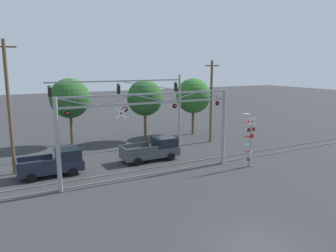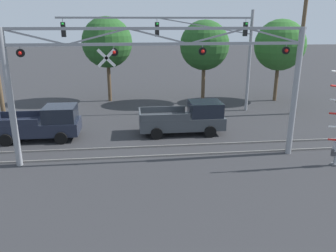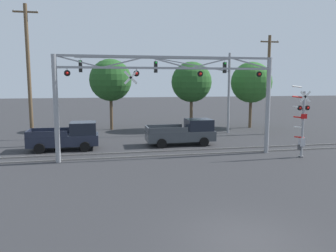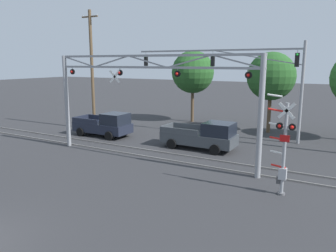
{
  "view_description": "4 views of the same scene",
  "coord_description": "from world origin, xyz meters",
  "px_view_note": "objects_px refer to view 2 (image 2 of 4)",
  "views": [
    {
      "loc": [
        -10.75,
        -11.04,
        8.84
      ],
      "look_at": [
        2.21,
        13.3,
        3.71
      ],
      "focal_mm": 35.0,
      "sensor_mm": 36.0,
      "label": 1
    },
    {
      "loc": [
        -1.36,
        -4.0,
        6.93
      ],
      "look_at": [
        0.42,
        11.86,
        1.86
      ],
      "focal_mm": 35.0,
      "sensor_mm": 36.0,
      "label": 2
    },
    {
      "loc": [
        -4.37,
        -9.2,
        5.04
      ],
      "look_at": [
        0.58,
        15.14,
        1.7
      ],
      "focal_mm": 35.0,
      "sensor_mm": 36.0,
      "label": 3
    },
    {
      "loc": [
        11.24,
        -5.41,
        6.26
      ],
      "look_at": [
        2.27,
        10.6,
        2.67
      ],
      "focal_mm": 35.0,
      "sensor_mm": 36.0,
      "label": 4
    }
  ],
  "objects_px": {
    "utility_pole_right": "(300,51)",
    "background_tree_beyond_span": "(204,45)",
    "background_tree_far_left_verge": "(107,42)",
    "pickup_truck_following": "(43,124)",
    "traffic_signal_span": "(200,41)",
    "pickup_truck_lead": "(187,118)",
    "crossing_gantry": "(159,76)",
    "background_tree_far_right_verge": "(280,45)"
  },
  "relations": [
    {
      "from": "utility_pole_right",
      "to": "background_tree_beyond_span",
      "type": "distance_m",
      "value": 7.78
    },
    {
      "from": "background_tree_beyond_span",
      "to": "background_tree_far_left_verge",
      "type": "height_order",
      "value": "background_tree_far_left_verge"
    },
    {
      "from": "pickup_truck_following",
      "to": "utility_pole_right",
      "type": "relative_size",
      "value": 0.54
    },
    {
      "from": "traffic_signal_span",
      "to": "pickup_truck_following",
      "type": "bearing_deg",
      "value": -153.71
    },
    {
      "from": "pickup_truck_lead",
      "to": "background_tree_far_left_verge",
      "type": "distance_m",
      "value": 12.08
    },
    {
      "from": "crossing_gantry",
      "to": "background_tree_beyond_span",
      "type": "height_order",
      "value": "background_tree_beyond_span"
    },
    {
      "from": "background_tree_far_left_verge",
      "to": "pickup_truck_lead",
      "type": "bearing_deg",
      "value": -60.78
    },
    {
      "from": "crossing_gantry",
      "to": "pickup_truck_lead",
      "type": "xyz_separation_m",
      "value": [
        2.16,
        4.1,
        -3.43
      ]
    },
    {
      "from": "utility_pole_right",
      "to": "pickup_truck_following",
      "type": "bearing_deg",
      "value": -168.04
    },
    {
      "from": "crossing_gantry",
      "to": "pickup_truck_following",
      "type": "bearing_deg",
      "value": 150.13
    },
    {
      "from": "utility_pole_right",
      "to": "pickup_truck_lead",
      "type": "bearing_deg",
      "value": -158.1
    },
    {
      "from": "background_tree_far_right_verge",
      "to": "utility_pole_right",
      "type": "bearing_deg",
      "value": -96.27
    },
    {
      "from": "pickup_truck_lead",
      "to": "pickup_truck_following",
      "type": "relative_size",
      "value": 1.08
    },
    {
      "from": "pickup_truck_following",
      "to": "crossing_gantry",
      "type": "bearing_deg",
      "value": -29.87
    },
    {
      "from": "pickup_truck_following",
      "to": "background_tree_far_right_verge",
      "type": "distance_m",
      "value": 20.86
    },
    {
      "from": "pickup_truck_lead",
      "to": "background_tree_far_left_verge",
      "type": "bearing_deg",
      "value": 119.22
    },
    {
      "from": "traffic_signal_span",
      "to": "background_tree_far_right_verge",
      "type": "relative_size",
      "value": 2.03
    },
    {
      "from": "pickup_truck_following",
      "to": "background_tree_beyond_span",
      "type": "xyz_separation_m",
      "value": [
        11.83,
        8.4,
        4.05
      ]
    },
    {
      "from": "background_tree_far_right_verge",
      "to": "background_tree_beyond_span",
      "type": "bearing_deg",
      "value": -179.36
    },
    {
      "from": "traffic_signal_span",
      "to": "pickup_truck_following",
      "type": "xyz_separation_m",
      "value": [
        -10.82,
        -5.35,
        -4.6
      ]
    },
    {
      "from": "crossing_gantry",
      "to": "background_tree_beyond_span",
      "type": "distance_m",
      "value": 13.31
    },
    {
      "from": "crossing_gantry",
      "to": "background_tree_far_left_verge",
      "type": "bearing_deg",
      "value": 103.53
    },
    {
      "from": "pickup_truck_lead",
      "to": "utility_pole_right",
      "type": "xyz_separation_m",
      "value": [
        9.13,
        3.67,
        3.86
      ]
    },
    {
      "from": "pickup_truck_following",
      "to": "background_tree_far_right_verge",
      "type": "relative_size",
      "value": 0.7
    },
    {
      "from": "pickup_truck_lead",
      "to": "background_tree_far_right_verge",
      "type": "distance_m",
      "value": 13.34
    },
    {
      "from": "traffic_signal_span",
      "to": "pickup_truck_lead",
      "type": "bearing_deg",
      "value": -109.41
    },
    {
      "from": "crossing_gantry",
      "to": "traffic_signal_span",
      "type": "distance_m",
      "value": 10.16
    },
    {
      "from": "traffic_signal_span",
      "to": "background_tree_beyond_span",
      "type": "relative_size",
      "value": 2.05
    },
    {
      "from": "utility_pole_right",
      "to": "background_tree_far_right_verge",
      "type": "bearing_deg",
      "value": 83.73
    },
    {
      "from": "crossing_gantry",
      "to": "background_tree_beyond_span",
      "type": "bearing_deg",
      "value": 67.98
    },
    {
      "from": "pickup_truck_lead",
      "to": "background_tree_far_left_verge",
      "type": "height_order",
      "value": "background_tree_far_left_verge"
    },
    {
      "from": "background_tree_far_left_verge",
      "to": "background_tree_far_right_verge",
      "type": "bearing_deg",
      "value": -5.9
    },
    {
      "from": "traffic_signal_span",
      "to": "background_tree_beyond_span",
      "type": "bearing_deg",
      "value": 71.8
    },
    {
      "from": "pickup_truck_lead",
      "to": "background_tree_beyond_span",
      "type": "relative_size",
      "value": 0.76
    },
    {
      "from": "background_tree_beyond_span",
      "to": "background_tree_far_left_verge",
      "type": "relative_size",
      "value": 0.96
    },
    {
      "from": "pickup_truck_lead",
      "to": "pickup_truck_following",
      "type": "bearing_deg",
      "value": -178.91
    },
    {
      "from": "traffic_signal_span",
      "to": "background_tree_far_left_verge",
      "type": "xyz_separation_m",
      "value": [
        -7.35,
        4.69,
        -0.35
      ]
    },
    {
      "from": "crossing_gantry",
      "to": "pickup_truck_lead",
      "type": "height_order",
      "value": "crossing_gantry"
    },
    {
      "from": "traffic_signal_span",
      "to": "background_tree_beyond_span",
      "type": "distance_m",
      "value": 3.26
    },
    {
      "from": "crossing_gantry",
      "to": "utility_pole_right",
      "type": "height_order",
      "value": "utility_pole_right"
    },
    {
      "from": "traffic_signal_span",
      "to": "background_tree_far_left_verge",
      "type": "bearing_deg",
      "value": 147.42
    },
    {
      "from": "crossing_gantry",
      "to": "pickup_truck_following",
      "type": "xyz_separation_m",
      "value": [
        -6.84,
        3.93,
        -3.44
      ]
    }
  ]
}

